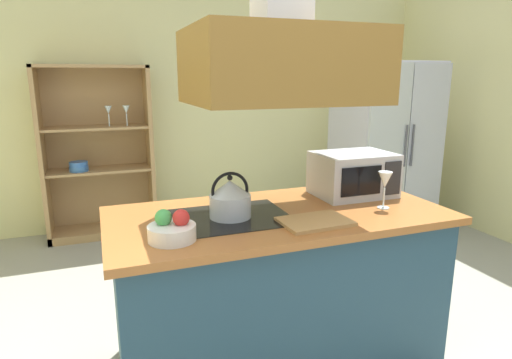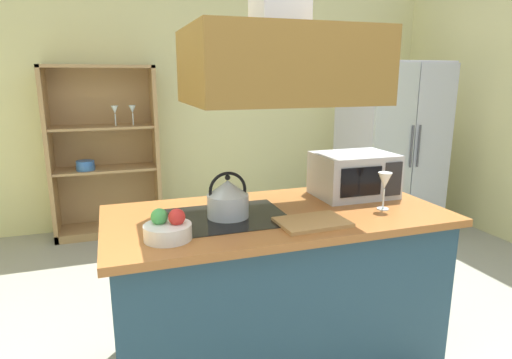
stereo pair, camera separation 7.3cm
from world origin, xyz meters
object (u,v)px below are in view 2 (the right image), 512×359
at_px(cutting_board, 312,222).
at_px(fruit_bowl, 168,229).
at_px(refrigerator, 390,149).
at_px(microwave, 354,175).
at_px(kettle, 228,199).
at_px(wine_glass_on_counter, 385,182).
at_px(dish_cabinet, 105,162).

height_order(cutting_board, fruit_bowl, fruit_bowl).
relative_size(refrigerator, microwave, 3.81).
relative_size(kettle, microwave, 0.52).
bearing_deg(wine_glass_on_counter, cutting_board, -168.89).
bearing_deg(dish_cabinet, wine_glass_on_counter, -61.76).
distance_m(kettle, wine_glass_on_counter, 0.85).
bearing_deg(dish_cabinet, cutting_board, -70.67).
xyz_separation_m(microwave, wine_glass_on_counter, (0.01, -0.30, 0.02)).
bearing_deg(fruit_bowl, dish_cabinet, 95.76).
bearing_deg(cutting_board, kettle, 147.57).
height_order(microwave, fruit_bowl, microwave).
height_order(cutting_board, wine_glass_on_counter, wine_glass_on_counter).
xyz_separation_m(cutting_board, wine_glass_on_counter, (0.47, 0.09, 0.14)).
height_order(kettle, cutting_board, kettle).
height_order(dish_cabinet, fruit_bowl, dish_cabinet).
height_order(dish_cabinet, kettle, dish_cabinet).
xyz_separation_m(refrigerator, kettle, (-2.18, -1.68, 0.13)).
relative_size(cutting_board, wine_glass_on_counter, 1.65).
xyz_separation_m(refrigerator, dish_cabinet, (-2.79, 0.88, -0.12)).
height_order(refrigerator, cutting_board, refrigerator).
distance_m(refrigerator, fruit_bowl, 3.14).
distance_m(refrigerator, wine_glass_on_counter, 2.27).
height_order(dish_cabinet, microwave, dish_cabinet).
bearing_deg(kettle, dish_cabinet, 103.48).
distance_m(dish_cabinet, fruit_bowl, 2.79).
xyz_separation_m(refrigerator, wine_glass_on_counter, (-1.34, -1.82, 0.18)).
distance_m(refrigerator, kettle, 2.75).
relative_size(microwave, fruit_bowl, 2.15).
relative_size(refrigerator, cutting_board, 5.15).
distance_m(wine_glass_on_counter, fruit_bowl, 1.18).
relative_size(kettle, cutting_board, 0.70).
height_order(kettle, microwave, microwave).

